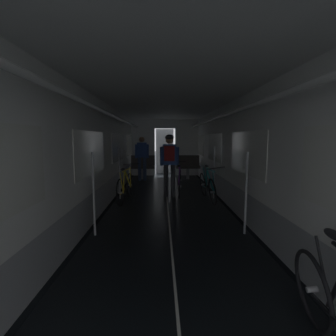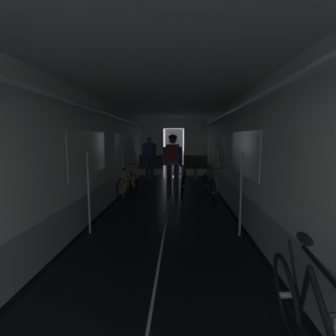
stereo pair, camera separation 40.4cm
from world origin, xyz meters
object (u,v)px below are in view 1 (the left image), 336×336
object	(u,v)px
bench_seat_far_left	(143,165)
person_standing_near_bench	(142,155)
bicycle_teal	(208,186)
person_cyclist_aisle	(169,158)
bench_seat_far_right	(188,165)
bicycle_yellow	(126,187)
bicycle_purple_in_aisle	(180,181)

from	to	relation	value
bench_seat_far_left	person_standing_near_bench	distance (m)	0.55
bicycle_teal	person_cyclist_aisle	world-z (taller)	person_cyclist_aisle
bench_seat_far_right	bicycle_yellow	xyz separation A→B (m)	(-1.97, -3.65, -0.18)
bicycle_teal	bench_seat_far_right	bearing A→B (deg)	92.50
bench_seat_far_left	person_cyclist_aisle	world-z (taller)	person_cyclist_aisle
bench_seat_far_left	person_standing_near_bench	size ratio (longest dim) A/B	0.58
bicycle_yellow	bicycle_purple_in_aisle	xyz separation A→B (m)	(1.45, 0.76, 0.00)
bench_seat_far_right	bicycle_purple_in_aisle	distance (m)	2.95
bicycle_teal	bicycle_yellow	size ratio (longest dim) A/B	1.00
bicycle_teal	bicycle_purple_in_aisle	bearing A→B (deg)	133.50
person_cyclist_aisle	bicycle_purple_in_aisle	bearing A→B (deg)	41.51
bicycle_yellow	person_cyclist_aisle	bearing A→B (deg)	23.23
person_standing_near_bench	person_cyclist_aisle	bearing A→B (deg)	-70.77
bicycle_purple_in_aisle	bicycle_teal	bearing A→B (deg)	-46.50
bench_seat_far_left	bicycle_teal	distance (m)	4.11
bicycle_yellow	bicycle_purple_in_aisle	distance (m)	1.64
bench_seat_far_left	bicycle_yellow	bearing A→B (deg)	-92.72
person_cyclist_aisle	bicycle_purple_in_aisle	size ratio (longest dim) A/B	1.02
bench_seat_far_right	person_cyclist_aisle	bearing A→B (deg)	-104.64
bench_seat_far_right	bicycle_purple_in_aisle	xyz separation A→B (m)	(-0.52, -2.89, -0.18)
bicycle_teal	person_standing_near_bench	xyz separation A→B (m)	(-1.96, 3.24, 0.59)
bench_seat_far_right	bicycle_teal	bearing A→B (deg)	-87.50
bicycle_purple_in_aisle	person_cyclist_aisle	bearing A→B (deg)	-138.49
bicycle_yellow	person_cyclist_aisle	distance (m)	1.43
person_standing_near_bench	bicycle_purple_in_aisle	bearing A→B (deg)	-63.19
bench_seat_far_left	bench_seat_far_right	distance (m)	1.80
bicycle_teal	person_cyclist_aisle	bearing A→B (deg)	155.31
bicycle_purple_in_aisle	person_standing_near_bench	bearing A→B (deg)	116.81
person_cyclist_aisle	bicycle_yellow	bearing A→B (deg)	-156.77
person_cyclist_aisle	bicycle_purple_in_aisle	distance (m)	0.80
bench_seat_far_left	bicycle_purple_in_aisle	xyz separation A→B (m)	(1.28, -2.89, -0.18)
bench_seat_far_right	bicycle_yellow	world-z (taller)	bench_seat_far_right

